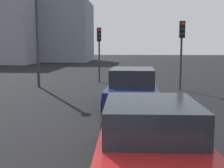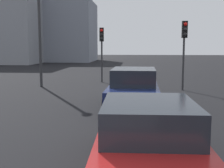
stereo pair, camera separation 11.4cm
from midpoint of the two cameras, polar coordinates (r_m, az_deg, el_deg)
The scene contains 7 objects.
car_navy_left_lead at distance 11.47m, azimuth 3.74°, elevation -0.90°, with size 4.87×2.18×1.56m.
car_red_left_second at distance 5.50m, azimuth 6.86°, elevation -10.70°, with size 4.52×2.12×1.45m.
traffic_light_near_left at distance 16.24m, azimuth 13.41°, elevation 8.30°, with size 0.32×0.30×3.76m.
traffic_light_near_right at distance 19.36m, azimuth -2.74°, elevation 8.06°, with size 0.32×0.29×3.63m.
street_lamp_kerbside at distance 17.86m, azimuth -14.86°, elevation 13.74°, with size 0.56×0.36×7.58m.
building_facade_left at distance 48.51m, azimuth -10.22°, elevation 10.09°, with size 9.90×9.71×9.49m, color gray.
building_facade_center at distance 47.30m, azimuth -18.41°, elevation 10.97°, with size 15.69×8.20×11.25m, color gray.
Camera 1 is at (-2.21, -1.44, 2.41)m, focal length 46.39 mm.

